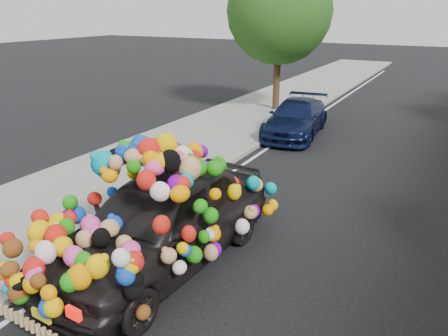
% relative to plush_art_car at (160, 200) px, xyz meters
% --- Properties ---
extents(ground, '(100.00, 100.00, 0.00)m').
position_rel_plush_art_car_xyz_m(ground, '(0.99, 2.35, -1.16)').
color(ground, black).
rests_on(ground, ground).
extents(sidewalk, '(4.00, 60.00, 0.12)m').
position_rel_plush_art_car_xyz_m(sidewalk, '(-3.31, 2.35, -1.10)').
color(sidewalk, gray).
rests_on(sidewalk, ground).
extents(kerb, '(0.15, 60.00, 0.13)m').
position_rel_plush_art_car_xyz_m(kerb, '(-1.36, 2.35, -1.09)').
color(kerb, gray).
rests_on(kerb, ground).
extents(tree_near_sidewalk, '(4.20, 4.20, 6.13)m').
position_rel_plush_art_car_xyz_m(tree_near_sidewalk, '(-2.81, 11.85, 2.87)').
color(tree_near_sidewalk, '#332114').
rests_on(tree_near_sidewalk, ground).
extents(plush_art_car, '(2.52, 5.00, 2.25)m').
position_rel_plush_art_car_xyz_m(plush_art_car, '(0.00, 0.00, 0.00)').
color(plush_art_car, black).
rests_on(plush_art_car, ground).
extents(navy_sedan, '(2.11, 4.23, 1.18)m').
position_rel_plush_art_car_xyz_m(navy_sedan, '(-0.81, 8.77, -0.57)').
color(navy_sedan, black).
rests_on(navy_sedan, ground).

